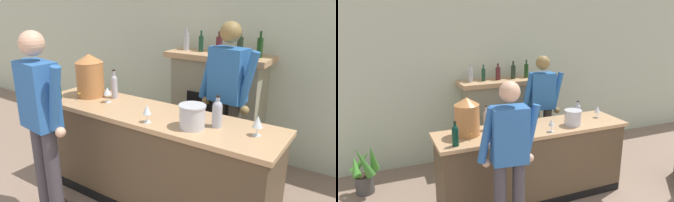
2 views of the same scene
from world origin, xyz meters
TOP-DOWN VIEW (x-y plane):
  - wall_back_panel at (0.00, 4.27)m, footprint 12.00×0.07m
  - bar_counter at (-0.21, 2.64)m, footprint 2.53×0.65m
  - fireplace_stone at (-0.16, 4.01)m, footprint 1.31×0.52m
  - potted_plant_corner at (-2.27, 3.61)m, footprint 0.41×0.40m
  - person_customer at (-0.85, 1.93)m, footprint 0.65×0.34m
  - person_bartender at (0.28, 3.31)m, footprint 0.65×0.34m
  - copper_dispenser at (-1.06, 2.71)m, footprint 0.30×0.34m
  - ice_bucket_steel at (0.31, 2.54)m, footprint 0.23×0.23m
  - wine_bottle_cabernet_heavy at (-1.27, 2.44)m, footprint 0.07×0.07m
  - wine_bottle_merlot_tall at (-0.79, 2.80)m, footprint 0.07×0.07m
  - wine_bottle_riesling_slim at (0.47, 2.67)m, footprint 0.08×0.08m
  - wine_glass_front_left at (-0.75, 2.64)m, footprint 0.08×0.08m
  - wine_glass_back_row at (-0.07, 2.43)m, footprint 0.07×0.07m
  - wine_glass_near_bucket at (0.81, 2.68)m, footprint 0.08×0.08m

SIDE VIEW (x-z plane):
  - potted_plant_corner at x=-2.27m, z-range -0.04..0.70m
  - bar_counter at x=-0.21m, z-range 0.00..0.99m
  - fireplace_stone at x=-0.16m, z-range -0.14..1.53m
  - person_customer at x=-0.85m, z-range 0.10..1.87m
  - person_bartender at x=0.28m, z-range 0.10..1.91m
  - ice_bucket_steel at x=0.31m, z-range 0.99..1.19m
  - wine_glass_back_row at x=-0.07m, z-range 1.02..1.18m
  - wine_glass_near_bucket at x=0.81m, z-range 1.02..1.19m
  - wine_glass_front_left at x=-0.75m, z-range 1.02..1.18m
  - wine_bottle_riesling_slim at x=0.47m, z-range 0.98..1.25m
  - wine_bottle_cabernet_heavy at x=-1.27m, z-range 0.98..1.26m
  - wine_bottle_merlot_tall at x=-0.79m, z-range 0.97..1.28m
  - copper_dispenser at x=-1.06m, z-range 0.99..1.45m
  - wall_back_panel at x=0.00m, z-range 0.00..2.75m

